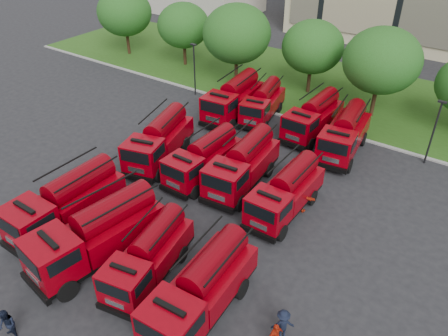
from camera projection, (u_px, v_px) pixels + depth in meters
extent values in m
plane|color=black|center=(152.00, 226.00, 27.05)|extent=(140.00, 140.00, 0.00)
cube|color=#214612|center=(325.00, 88.00, 44.78)|extent=(70.00, 16.00, 0.12)
cube|color=gray|center=(288.00, 117.00, 39.24)|extent=(70.00, 0.30, 0.14)
cylinder|color=#382314|center=(128.00, 44.00, 52.78)|extent=(0.36, 0.36, 2.62)
ellipsoid|color=#1D4614|center=(124.00, 12.00, 50.72)|extent=(6.30, 6.30, 5.36)
cylinder|color=#382314|center=(185.00, 55.00, 49.72)|extent=(0.36, 0.36, 2.38)
ellipsoid|color=#1D4614|center=(183.00, 25.00, 47.86)|extent=(5.71, 5.71, 4.86)
cylinder|color=#382314|center=(236.00, 72.00, 44.77)|extent=(0.36, 0.36, 2.80)
ellipsoid|color=#1D4614|center=(237.00, 34.00, 42.58)|extent=(6.72, 6.72, 5.71)
cylinder|color=#382314|center=(309.00, 81.00, 43.25)|extent=(0.36, 0.36, 2.45)
ellipsoid|color=#1D4614|center=(313.00, 47.00, 41.33)|extent=(5.88, 5.88, 5.00)
cylinder|color=#382314|center=(373.00, 103.00, 38.81)|extent=(0.36, 0.36, 2.73)
ellipsoid|color=#1D4614|center=(382.00, 61.00, 36.68)|extent=(6.55, 6.55, 5.57)
cylinder|color=black|center=(195.00, 71.00, 42.18)|extent=(0.14, 0.14, 5.00)
cube|color=black|center=(193.00, 44.00, 40.77)|extent=(0.60, 0.25, 0.12)
cylinder|color=black|center=(433.00, 134.00, 31.71)|extent=(0.14, 0.14, 5.00)
cube|color=black|center=(442.00, 102.00, 30.29)|extent=(0.60, 0.25, 0.12)
cube|color=black|center=(70.00, 215.00, 26.85)|extent=(2.46, 7.43, 0.32)
cube|color=black|center=(15.00, 252.00, 24.32)|extent=(2.65, 0.27, 0.37)
cube|color=#79000A|center=(29.00, 223.00, 24.46)|extent=(2.60, 2.34, 2.07)
cube|color=black|center=(8.00, 228.00, 23.38)|extent=(2.23, 0.06, 0.90)
cube|color=#79000A|center=(83.00, 195.00, 27.18)|extent=(2.61, 4.88, 1.38)
cylinder|color=#580007|center=(79.00, 180.00, 26.56)|extent=(1.60, 4.46, 1.59)
cylinder|color=black|center=(19.00, 234.00, 25.61)|extent=(0.37, 1.17, 1.17)
cylinder|color=black|center=(45.00, 251.00, 24.45)|extent=(0.37, 1.17, 1.17)
cylinder|color=black|center=(82.00, 195.00, 28.80)|extent=(0.37, 1.17, 1.17)
cylinder|color=black|center=(108.00, 208.00, 27.63)|extent=(0.37, 1.17, 1.17)
cube|color=black|center=(101.00, 248.00, 24.47)|extent=(3.59, 7.93, 0.33)
cube|color=black|center=(36.00, 288.00, 22.15)|extent=(2.74, 0.67, 0.38)
cube|color=#79000A|center=(53.00, 257.00, 22.20)|extent=(3.00, 2.77, 2.13)
cube|color=black|center=(27.00, 263.00, 21.19)|extent=(2.28, 0.39, 0.93)
cube|color=#79000A|center=(116.00, 226.00, 24.72)|extent=(3.38, 5.36, 1.42)
cylinder|color=#580007|center=(114.00, 210.00, 24.08)|extent=(2.29, 4.78, 1.64)
cylinder|color=black|center=(43.00, 265.00, 23.53)|extent=(0.55, 1.24, 1.20)
cylinder|color=black|center=(67.00, 290.00, 22.09)|extent=(0.55, 1.24, 1.20)
cylinder|color=black|center=(117.00, 222.00, 26.44)|extent=(0.55, 1.24, 1.20)
cylinder|color=black|center=(143.00, 242.00, 25.01)|extent=(0.55, 1.24, 1.20)
cube|color=black|center=(151.00, 267.00, 23.44)|extent=(3.20, 6.50, 0.27)
cube|color=black|center=(116.00, 312.00, 21.06)|extent=(2.23, 0.64, 0.31)
cube|color=#79000A|center=(125.00, 282.00, 21.26)|extent=(2.51, 2.34, 1.73)
cube|color=black|center=(112.00, 291.00, 20.28)|extent=(1.84, 0.40, 0.76)
cube|color=#79000A|center=(159.00, 246.00, 23.79)|extent=(2.92, 4.43, 1.16)
cylinder|color=#580007|center=(157.00, 233.00, 23.27)|extent=(2.02, 3.92, 1.33)
cylinder|color=black|center=(109.00, 293.00, 22.07)|extent=(0.49, 1.02, 0.98)
cylinder|color=black|center=(144.00, 307.00, 21.38)|extent=(0.49, 1.02, 0.98)
cylinder|color=black|center=(150.00, 244.00, 25.05)|extent=(0.49, 1.02, 0.98)
cylinder|color=black|center=(182.00, 254.00, 24.37)|extent=(0.49, 1.02, 0.98)
cube|color=black|center=(202.00, 302.00, 21.40)|extent=(2.76, 7.18, 0.30)
cube|color=#79000A|center=(171.00, 323.00, 19.05)|extent=(2.60, 2.37, 1.96)
cube|color=black|center=(154.00, 336.00, 18.00)|extent=(2.11, 0.18, 0.86)
cube|color=#79000A|center=(214.00, 276.00, 21.74)|extent=(2.75, 4.78, 1.31)
cylinder|color=#580007|center=(214.00, 261.00, 21.15)|extent=(1.77, 4.31, 1.51)
cylinder|color=black|center=(150.00, 332.00, 20.09)|extent=(0.42, 1.13, 1.11)
cylinder|color=black|center=(203.00, 271.00, 23.24)|extent=(0.42, 1.13, 1.11)
cylinder|color=black|center=(241.00, 288.00, 22.24)|extent=(0.42, 1.13, 1.11)
cube|color=black|center=(161.00, 152.00, 33.17)|extent=(4.14, 7.55, 0.31)
cube|color=black|center=(137.00, 178.00, 30.35)|extent=(2.54, 0.91, 0.36)
cube|color=#79000A|center=(143.00, 155.00, 30.60)|extent=(3.01, 2.83, 2.00)
cube|color=black|center=(134.00, 157.00, 29.45)|extent=(2.09, 0.61, 0.87)
cube|color=#79000A|center=(166.00, 135.00, 33.60)|extent=(3.65, 5.21, 1.33)
cylinder|color=#580007|center=(165.00, 123.00, 33.00)|extent=(2.60, 4.56, 1.54)
cylinder|color=black|center=(129.00, 168.00, 31.47)|extent=(0.64, 1.18, 1.13)
cylinder|color=black|center=(159.00, 174.00, 30.80)|extent=(0.64, 1.18, 1.13)
cylinder|color=black|center=(158.00, 139.00, 35.01)|extent=(0.64, 1.18, 1.13)
cylinder|color=black|center=(185.00, 144.00, 34.34)|extent=(0.64, 1.18, 1.13)
cube|color=black|center=(204.00, 169.00, 31.29)|extent=(2.24, 6.62, 0.28)
cube|color=black|center=(173.00, 192.00, 29.05)|extent=(2.36, 0.26, 0.33)
cube|color=#79000A|center=(183.00, 171.00, 29.17)|extent=(2.33, 2.10, 1.84)
cube|color=black|center=(172.00, 173.00, 28.22)|extent=(1.98, 0.07, 0.80)
cube|color=#79000A|center=(213.00, 154.00, 31.57)|extent=(2.36, 4.36, 1.22)
cylinder|color=#580007|center=(212.00, 142.00, 31.02)|extent=(1.46, 3.97, 1.41)
cylinder|color=black|center=(170.00, 181.00, 30.20)|extent=(0.34, 1.04, 1.04)
cylinder|color=black|center=(195.00, 192.00, 29.16)|extent=(0.34, 1.04, 1.04)
cylinder|color=black|center=(206.00, 155.00, 33.01)|extent=(0.34, 1.04, 1.04)
cylinder|color=black|center=(230.00, 164.00, 31.97)|extent=(0.34, 1.04, 1.04)
cube|color=black|center=(242.00, 176.00, 30.43)|extent=(3.02, 7.34, 0.31)
cube|color=black|center=(216.00, 205.00, 27.82)|extent=(2.57, 0.50, 0.36)
cube|color=#79000A|center=(225.00, 181.00, 28.01)|extent=(2.71, 2.48, 1.99)
cube|color=black|center=(216.00, 184.00, 26.92)|extent=(2.14, 0.26, 0.87)
cube|color=#79000A|center=(250.00, 159.00, 30.79)|extent=(2.94, 4.92, 1.33)
cylinder|color=#580007|center=(250.00, 146.00, 30.19)|extent=(1.94, 4.42, 1.53)
cylinder|color=black|center=(208.00, 192.00, 29.03)|extent=(0.46, 1.15, 1.12)
cylinder|color=black|center=(240.00, 203.00, 28.07)|extent=(0.46, 1.15, 1.12)
cylinder|color=black|center=(240.00, 161.00, 32.30)|extent=(0.46, 1.15, 1.12)
cylinder|color=black|center=(269.00, 169.00, 31.34)|extent=(0.46, 1.15, 1.12)
cube|color=black|center=(285.00, 204.00, 27.94)|extent=(2.19, 6.65, 0.28)
cube|color=black|center=(258.00, 234.00, 25.66)|extent=(2.37, 0.24, 0.33)
cube|color=#79000A|center=(268.00, 209.00, 25.79)|extent=(2.33, 2.09, 1.85)
cube|color=black|center=(259.00, 213.00, 24.83)|extent=(1.99, 0.05, 0.81)
cube|color=#79000A|center=(294.00, 186.00, 28.23)|extent=(2.33, 4.37, 1.23)
cylinder|color=#580007|center=(295.00, 173.00, 27.68)|extent=(1.43, 3.99, 1.42)
cylinder|color=black|center=(250.00, 219.00, 26.82)|extent=(0.33, 1.05, 1.04)
cylinder|color=black|center=(281.00, 233.00, 25.79)|extent=(0.33, 1.05, 1.04)
cylinder|color=black|center=(283.00, 186.00, 29.68)|extent=(0.33, 1.05, 1.04)
cylinder|color=black|center=(312.00, 197.00, 28.64)|extent=(0.33, 1.05, 1.04)
cube|color=black|center=(233.00, 109.00, 39.32)|extent=(3.14, 7.58, 0.32)
cube|color=black|center=(212.00, 126.00, 36.63)|extent=(2.65, 0.52, 0.37)
cube|color=#79000A|center=(219.00, 107.00, 36.82)|extent=(2.80, 2.56, 2.06)
cube|color=black|center=(212.00, 108.00, 35.70)|extent=(2.21, 0.27, 0.90)
cube|color=#79000A|center=(239.00, 95.00, 39.70)|extent=(3.05, 5.08, 1.37)
cylinder|color=#580007|center=(240.00, 84.00, 39.08)|extent=(2.01, 4.56, 1.58)
cylinder|color=black|center=(206.00, 119.00, 37.88)|extent=(0.48, 1.19, 1.16)
cylinder|color=black|center=(231.00, 125.00, 36.89)|extent=(0.48, 1.19, 1.16)
cylinder|color=black|center=(232.00, 99.00, 41.25)|extent=(0.48, 1.19, 1.16)
cylinder|color=black|center=(255.00, 105.00, 40.27)|extent=(0.48, 1.19, 1.16)
cube|color=black|center=(262.00, 112.00, 38.98)|extent=(3.30, 6.64, 0.27)
cube|color=black|center=(250.00, 128.00, 36.54)|extent=(2.27, 0.67, 0.32)
cube|color=#79000A|center=(254.00, 112.00, 36.75)|extent=(2.57, 2.40, 1.77)
cube|color=black|center=(250.00, 112.00, 35.74)|extent=(1.88, 0.42, 0.77)
cube|color=#79000A|center=(266.00, 100.00, 39.34)|extent=(3.00, 4.53, 1.18)
cylinder|color=#580007|center=(267.00, 90.00, 38.80)|extent=(2.08, 4.01, 1.36)
cylinder|color=black|center=(242.00, 122.00, 37.57)|extent=(0.51, 1.04, 1.00)
cylinder|color=black|center=(265.00, 127.00, 36.88)|extent=(0.51, 1.04, 1.00)
cylinder|color=black|center=(258.00, 104.00, 40.62)|extent=(0.51, 1.04, 1.00)
cylinder|color=black|center=(279.00, 108.00, 39.93)|extent=(0.51, 1.04, 1.00)
cube|color=black|center=(312.00, 127.00, 36.51)|extent=(2.46, 6.93, 0.29)
cube|color=black|center=(292.00, 144.00, 34.21)|extent=(2.46, 0.32, 0.34)
cube|color=#79000A|center=(300.00, 126.00, 34.33)|extent=(2.47, 2.23, 1.91)
cube|color=black|center=(294.00, 126.00, 33.35)|extent=(2.06, 0.11, 0.83)
cube|color=#79000A|center=(319.00, 114.00, 36.80)|extent=(2.54, 4.58, 1.27)
cylinder|color=#580007|center=(320.00, 103.00, 36.22)|extent=(1.59, 4.16, 1.47)
cylinder|color=black|center=(285.00, 136.00, 35.42)|extent=(0.38, 1.09, 1.08)
cylinder|color=black|center=(310.00, 145.00, 34.30)|extent=(0.38, 1.09, 1.08)
cylinder|color=black|center=(310.00, 117.00, 38.31)|extent=(0.38, 1.09, 1.08)
cylinder|color=black|center=(333.00, 124.00, 37.19)|extent=(0.38, 1.09, 1.08)
cube|color=black|center=(343.00, 145.00, 34.08)|extent=(3.16, 7.29, 0.30)
cube|color=black|center=(329.00, 167.00, 31.47)|extent=(2.54, 0.55, 0.35)
cube|color=#79000A|center=(336.00, 146.00, 31.67)|extent=(2.72, 2.50, 1.97)
cube|color=black|center=(333.00, 148.00, 30.58)|extent=(2.11, 0.31, 0.86)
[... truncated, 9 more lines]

